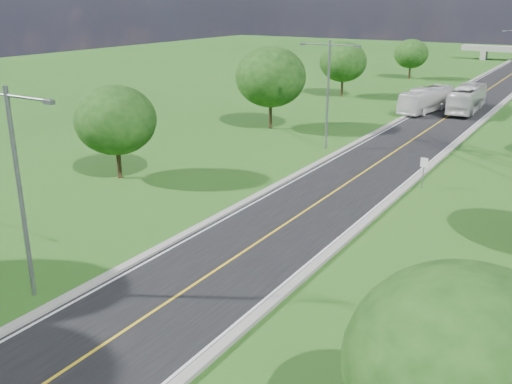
# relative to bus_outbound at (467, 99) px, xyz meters

# --- Properties ---
(ground) EXTENTS (260.00, 260.00, 0.00)m
(ground) POSITION_rel_bus_outbound_xyz_m (-1.16, -10.93, -1.66)
(ground) COLOR #235B19
(ground) RESTS_ON ground
(road) EXTENTS (8.00, 150.00, 0.06)m
(road) POSITION_rel_bus_outbound_xyz_m (-1.16, -4.93, -1.63)
(road) COLOR black
(road) RESTS_ON ground
(curb_left) EXTENTS (0.50, 150.00, 0.22)m
(curb_left) POSITION_rel_bus_outbound_xyz_m (-5.41, -4.93, -1.55)
(curb_left) COLOR gray
(curb_left) RESTS_ON ground
(curb_right) EXTENTS (0.50, 150.00, 0.22)m
(curb_right) POSITION_rel_bus_outbound_xyz_m (3.09, -4.93, -1.55)
(curb_right) COLOR gray
(curb_right) RESTS_ON ground
(speed_limit_sign) EXTENTS (0.55, 0.09, 2.40)m
(speed_limit_sign) POSITION_rel_bus_outbound_xyz_m (4.04, -32.94, -0.06)
(speed_limit_sign) COLOR slate
(speed_limit_sign) RESTS_ON ground
(streetlight_near_left) EXTENTS (5.90, 0.25, 10.00)m
(streetlight_near_left) POSITION_rel_bus_outbound_xyz_m (-7.16, -58.93, 4.28)
(streetlight_near_left) COLOR slate
(streetlight_near_left) RESTS_ON ground
(streetlight_mid_left) EXTENTS (5.90, 0.25, 10.00)m
(streetlight_mid_left) POSITION_rel_bus_outbound_xyz_m (-7.16, -25.93, 4.28)
(streetlight_mid_left) COLOR slate
(streetlight_mid_left) RESTS_ON ground
(tree_lb) EXTENTS (6.30, 6.30, 7.33)m
(tree_lb) POSITION_rel_bus_outbound_xyz_m (-17.16, -42.93, 2.98)
(tree_lb) COLOR black
(tree_lb) RESTS_ON ground
(tree_lc) EXTENTS (7.56, 7.56, 8.79)m
(tree_lc) POSITION_rel_bus_outbound_xyz_m (-16.16, -20.93, 3.91)
(tree_lc) COLOR black
(tree_lc) RESTS_ON ground
(tree_ld) EXTENTS (6.72, 6.72, 7.82)m
(tree_ld) POSITION_rel_bus_outbound_xyz_m (-18.16, 3.07, 3.29)
(tree_ld) COLOR black
(tree_ld) RESTS_ON ground
(tree_le) EXTENTS (5.88, 5.88, 6.84)m
(tree_le) POSITION_rel_bus_outbound_xyz_m (-15.66, 27.07, 2.67)
(tree_le) COLOR black
(tree_le) RESTS_ON ground
(tree_ra) EXTENTS (6.30, 6.30, 7.33)m
(tree_ra) POSITION_rel_bus_outbound_xyz_m (12.84, -60.93, 2.98)
(tree_ra) COLOR black
(tree_ra) RESTS_ON ground
(bus_outbound) EXTENTS (3.00, 11.59, 3.21)m
(bus_outbound) POSITION_rel_bus_outbound_xyz_m (0.00, 0.00, 0.00)
(bus_outbound) COLOR silver
(bus_outbound) RESTS_ON road
(bus_inbound) EXTENTS (4.21, 10.98, 2.99)m
(bus_inbound) POSITION_rel_bus_outbound_xyz_m (-4.36, -2.55, -0.11)
(bus_inbound) COLOR white
(bus_inbound) RESTS_ON road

